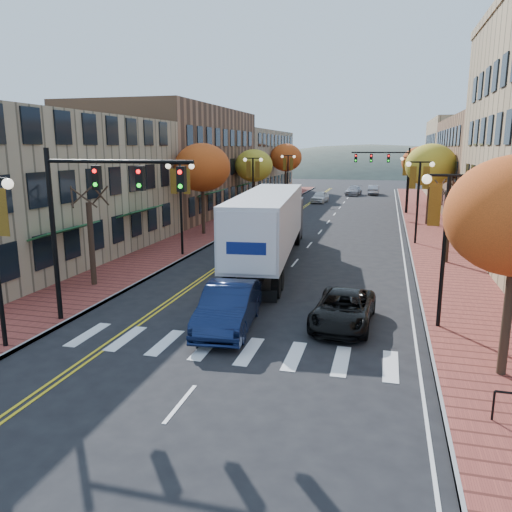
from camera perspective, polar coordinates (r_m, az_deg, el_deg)
The scene contains 28 objects.
ground at distance 16.33m, azimuth -5.81°, elevation -13.16°, with size 200.00×200.00×0.00m, color black.
sidewalk_left at distance 48.93m, azimuth -2.50°, elevation 4.13°, with size 4.00×85.00×0.15m, color brown.
sidewalk_right at distance 46.95m, azimuth 19.03°, elevation 3.13°, with size 4.00×85.00×0.15m, color brown.
building_left_near at distance 34.92m, azimuth -25.25°, elevation 7.01°, with size 12.00×22.00×9.00m, color #9E8966.
building_left_mid at distance 54.56m, azimuth -9.65°, elevation 10.54°, with size 12.00×24.00×11.00m, color brown.
building_left_far at distance 78.06m, azimuth -2.01°, elevation 10.62°, with size 12.00×26.00×9.50m, color #9E8966.
building_right_far at distance 78.92m, azimuth 24.66°, elevation 10.10°, with size 15.00×20.00×11.00m, color #9E8966.
tree_left_a at distance 26.47m, azimuth -18.29°, elevation 1.32°, with size 0.28×0.28×4.20m.
tree_left_b at distance 40.42m, azimuth -6.16°, elevation 10.01°, with size 4.48×4.48×7.21m.
tree_left_c at distance 55.68m, azimuth -0.25°, elevation 10.28°, with size 4.16×4.16×6.69m.
tree_left_d at distance 73.20m, azimuth 3.43°, elevation 11.16°, with size 4.61×4.61×7.42m.
tree_right_b at distance 32.36m, azimuth 21.10°, elevation 3.01°, with size 0.28×0.28×4.20m.
tree_right_c at distance 47.96m, azimuth 19.36°, elevation 9.74°, with size 4.48×4.48×7.21m.
tree_right_d at distance 63.92m, azimuth 18.25°, elevation 10.14°, with size 4.35×4.35×7.00m.
lamp_left_b at distance 32.52m, azimuth -8.62°, elevation 7.37°, with size 1.96×0.36×6.05m.
lamp_left_c at distance 49.54m, azimuth -0.35°, elevation 9.15°, with size 1.96×0.36×6.05m.
lamp_left_d at distance 67.07m, azimuth 3.68°, elevation 9.94°, with size 1.96×0.36×6.05m.
lamp_right_a at distance 20.10m, azimuth 20.91°, elevation 3.73°, with size 1.96×0.36×6.05m.
lamp_right_b at distance 37.95m, azimuth 18.11°, elevation 7.59°, with size 1.96×0.36×6.05m.
lamp_right_c at distance 55.90m, azimuth 17.10°, elevation 8.97°, with size 1.96×0.36×6.05m.
traffic_mast_near at distance 20.03m, azimuth -17.99°, elevation 5.73°, with size 6.10×0.35×7.00m.
traffic_mast_far at distance 55.83m, azimuth 15.04°, elevation 9.74°, with size 6.10×0.34×7.00m.
semi_truck at distance 30.41m, azimuth 1.72°, elevation 3.97°, with size 4.62×18.03×4.46m.
navy_sedan at distance 19.70m, azimuth -3.16°, elevation -5.83°, with size 1.87×5.36×1.76m, color #0D1736.
black_suv at distance 20.36m, azimuth 9.95°, elevation -6.00°, with size 2.25×4.88×1.36m, color black.
car_far_white at distance 65.75m, azimuth 7.31°, elevation 6.72°, with size 1.75×4.34×1.48m, color silver.
car_far_silver at distance 76.82m, azimuth 11.09°, elevation 7.35°, with size 1.95×4.80×1.39m, color #9B9BA2.
car_far_oncoming at distance 78.43m, azimuth 13.30°, elevation 7.36°, with size 1.52×4.36×1.44m, color #A6A5AD.
Camera 1 is at (5.26, -13.79, 7.00)m, focal length 35.00 mm.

